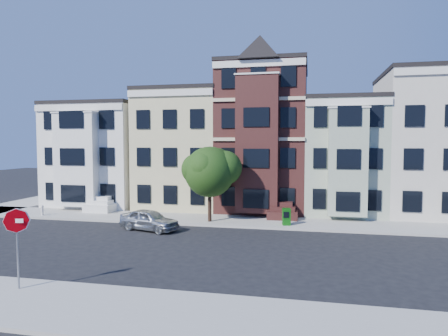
% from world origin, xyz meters
% --- Properties ---
extents(ground, '(120.00, 120.00, 0.00)m').
position_xyz_m(ground, '(0.00, 0.00, 0.00)').
color(ground, black).
extents(far_sidewalk, '(60.00, 4.00, 0.15)m').
position_xyz_m(far_sidewalk, '(0.00, 8.00, 0.07)').
color(far_sidewalk, '#9E9B93').
rests_on(far_sidewalk, ground).
extents(near_sidewalk, '(60.00, 4.00, 0.15)m').
position_xyz_m(near_sidewalk, '(0.00, -8.00, 0.07)').
color(near_sidewalk, '#9E9B93').
rests_on(near_sidewalk, ground).
extents(house_white, '(8.00, 9.00, 9.00)m').
position_xyz_m(house_white, '(-15.00, 14.50, 4.50)').
color(house_white, white).
rests_on(house_white, ground).
extents(house_yellow, '(7.00, 9.00, 10.00)m').
position_xyz_m(house_yellow, '(-7.00, 14.50, 5.00)').
color(house_yellow, beige).
rests_on(house_yellow, ground).
extents(house_brown, '(7.00, 9.00, 12.00)m').
position_xyz_m(house_brown, '(0.00, 14.50, 6.00)').
color(house_brown, '#381815').
rests_on(house_brown, ground).
extents(house_green, '(6.00, 9.00, 9.00)m').
position_xyz_m(house_green, '(6.50, 14.50, 4.50)').
color(house_green, '#9FAD95').
rests_on(house_green, ground).
extents(house_cream, '(8.00, 9.00, 11.00)m').
position_xyz_m(house_cream, '(13.50, 14.50, 5.50)').
color(house_cream, beige).
rests_on(house_cream, ground).
extents(street_tree, '(7.27, 7.27, 6.57)m').
position_xyz_m(street_tree, '(-3.06, 7.18, 3.44)').
color(street_tree, '#275013').
rests_on(street_tree, far_sidewalk).
extents(parked_car, '(4.38, 2.70, 1.39)m').
position_xyz_m(parked_car, '(-6.40, 4.18, 0.70)').
color(parked_car, '#A8ACB1').
rests_on(parked_car, ground).
extents(newspaper_box, '(0.60, 0.56, 1.15)m').
position_xyz_m(newspaper_box, '(2.35, 6.99, 0.72)').
color(newspaper_box, '#0F5910').
rests_on(newspaper_box, far_sidewalk).
extents(fire_hydrant, '(0.23, 0.23, 0.63)m').
position_xyz_m(fire_hydrant, '(-16.25, 6.79, 0.46)').
color(fire_hydrant, silver).
rests_on(fire_hydrant, far_sidewalk).
extents(stop_sign, '(0.96, 0.38, 3.50)m').
position_xyz_m(stop_sign, '(-7.03, -7.08, 1.90)').
color(stop_sign, '#B90008').
rests_on(stop_sign, near_sidewalk).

